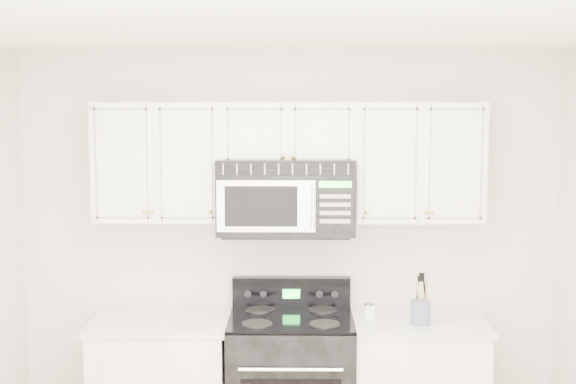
{
  "coord_description": "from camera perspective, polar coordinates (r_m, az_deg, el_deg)",
  "views": [
    {
      "loc": [
        0.05,
        -3.46,
        2.28
      ],
      "look_at": [
        0.0,
        1.3,
        1.74
      ],
      "focal_mm": 50.0,
      "sensor_mm": 36.0,
      "label": 1
    }
  ],
  "objects": [
    {
      "name": "utensil_crock",
      "position": [
        5.0,
        9.41,
        -8.38
      ],
      "size": [
        0.12,
        0.12,
        0.32
      ],
      "color": "#45506E",
      "rests_on": "base_cabinet_right"
    },
    {
      "name": "upper_cabinets",
      "position": [
        5.05,
        0.04,
        2.61
      ],
      "size": [
        2.44,
        0.37,
        0.75
      ],
      "color": "white",
      "rests_on": "ground"
    },
    {
      "name": "shaker_pepper",
      "position": [
        5.1,
        5.7,
        -8.37
      ],
      "size": [
        0.04,
        0.04,
        0.1
      ],
      "color": "white",
      "rests_on": "base_cabinet_right"
    },
    {
      "name": "shaker_salt",
      "position": [
        5.09,
        6.05,
        -8.38
      ],
      "size": [
        0.04,
        0.04,
        0.11
      ],
      "color": "white",
      "rests_on": "base_cabinet_right"
    },
    {
      "name": "room",
      "position": [
        3.59,
        -0.23,
        -9.31
      ],
      "size": [
        3.51,
        3.51,
        2.61
      ],
      "color": "#A47F5E",
      "rests_on": "ground"
    },
    {
      "name": "microwave",
      "position": [
        5.02,
        -0.15,
        -0.26
      ],
      "size": [
        0.85,
        0.48,
        0.47
      ],
      "color": "black",
      "rests_on": "ground"
    }
  ]
}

